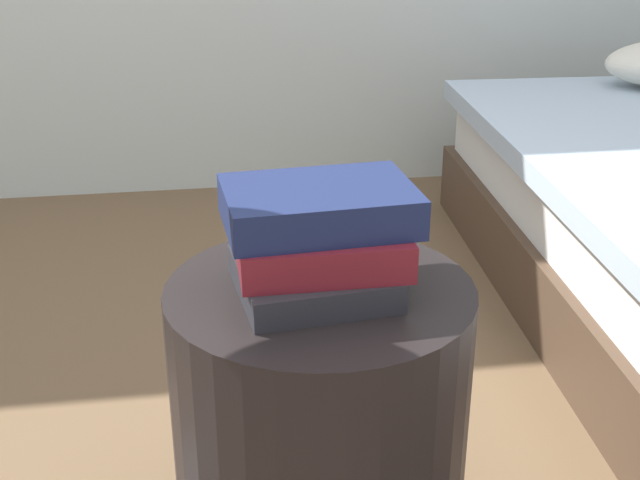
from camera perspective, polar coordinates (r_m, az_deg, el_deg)
side_table at (r=1.43m, az=0.00°, el=-13.00°), size 0.47×0.47×0.54m
book_charcoal at (r=1.27m, az=-0.46°, el=-2.57°), size 0.24×0.23×0.05m
book_maroon at (r=1.25m, az=0.27°, el=-0.46°), size 0.25×0.18×0.06m
book_navy at (r=1.24m, az=-0.05°, el=2.29°), size 0.29×0.21×0.06m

